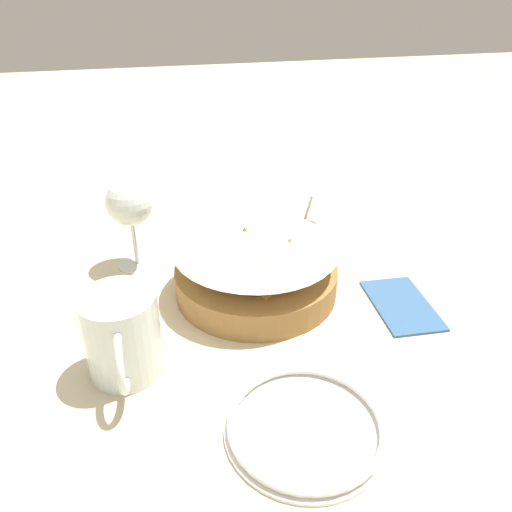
{
  "coord_description": "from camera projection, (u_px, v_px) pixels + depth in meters",
  "views": [
    {
      "loc": [
        0.69,
        -0.14,
        0.46
      ],
      "look_at": [
        0.04,
        0.01,
        0.07
      ],
      "focal_mm": 35.0,
      "sensor_mm": 36.0,
      "label": 1
    }
  ],
  "objects": [
    {
      "name": "ground_plane",
      "position": [
        247.0,
        279.0,
        0.84
      ],
      "size": [
        4.0,
        4.0,
        0.0
      ],
      "primitive_type": "plane",
      "color": "beige"
    },
    {
      "name": "food_basket",
      "position": [
        256.0,
        272.0,
        0.79
      ],
      "size": [
        0.26,
        0.26,
        0.09
      ],
      "color": "olive",
      "rests_on": "ground_plane"
    },
    {
      "name": "sauce_cup",
      "position": [
        303.0,
        233.0,
        0.94
      ],
      "size": [
        0.07,
        0.06,
        0.11
      ],
      "color": "#B7B7BC",
      "rests_on": "ground_plane"
    },
    {
      "name": "wine_glass",
      "position": [
        130.0,
        206.0,
        0.82
      ],
      "size": [
        0.08,
        0.08,
        0.16
      ],
      "color": "silver",
      "rests_on": "ground_plane"
    },
    {
      "name": "beer_mug",
      "position": [
        123.0,
        338.0,
        0.62
      ],
      "size": [
        0.14,
        0.1,
        0.12
      ],
      "color": "silver",
      "rests_on": "ground_plane"
    },
    {
      "name": "side_plate",
      "position": [
        303.0,
        427.0,
        0.56
      ],
      "size": [
        0.19,
        0.19,
        0.01
      ],
      "color": "white",
      "rests_on": "ground_plane"
    },
    {
      "name": "napkin",
      "position": [
        402.0,
        304.0,
        0.77
      ],
      "size": [
        0.15,
        0.09,
        0.01
      ],
      "color": "#38608E",
      "rests_on": "ground_plane"
    }
  ]
}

